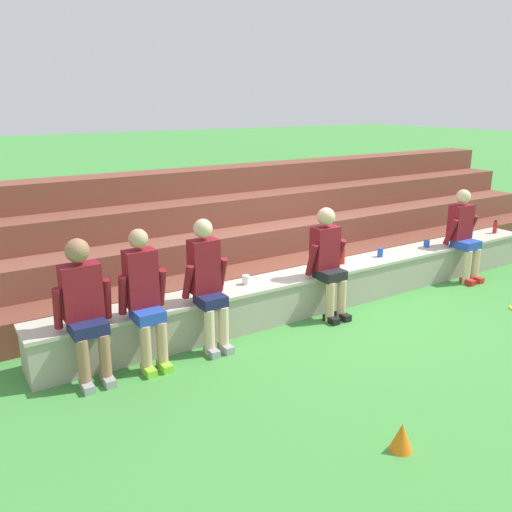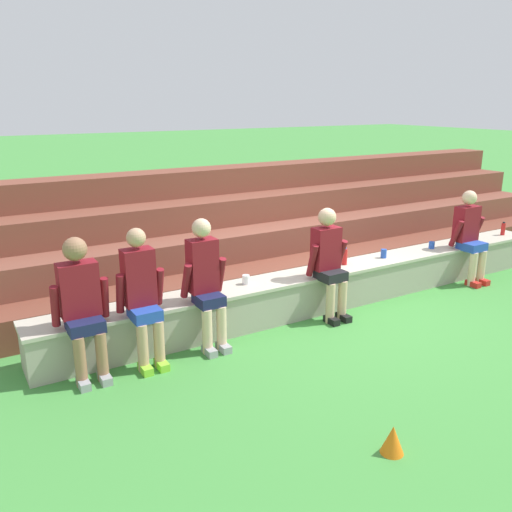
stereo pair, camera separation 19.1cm
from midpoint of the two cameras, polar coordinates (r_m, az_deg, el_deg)
The scene contains 14 objects.
ground_plane at distance 7.12m, azimuth 8.42°, elevation -5.66°, with size 80.00×80.00×0.00m, color #428E3D.
stone_seating_wall at distance 7.20m, azimuth 7.22°, elevation -3.04°, with size 7.73×0.54×0.51m.
brick_bleachers at distance 8.63m, azimuth -1.04°, elevation 2.63°, with size 11.68×2.21×1.59m.
person_far_left at distance 5.39m, azimuth -18.81°, elevation -5.02°, with size 0.55×0.52×1.41m.
person_left_of_center at distance 5.52m, azimuth -12.78°, elevation -4.17°, with size 0.50×0.51×1.43m.
person_center at distance 5.81m, azimuth -6.13°, elevation -2.69°, with size 0.49×0.51×1.44m.
person_right_of_center at distance 6.66m, azimuth 6.88°, elevation -0.36°, with size 0.52×0.50×1.39m.
person_far_right at distance 8.56m, azimuth 20.69°, elevation 2.39°, with size 0.55×0.52×1.37m.
water_bottle_mid_right at distance 7.27m, azimuth 8.44°, elevation 0.03°, with size 0.07×0.07×0.24m.
water_bottle_mid_left at distance 9.67m, azimuth 23.63°, elevation 2.84°, with size 0.06×0.06×0.22m.
plastic_cup_left_end at distance 8.40m, azimuth 17.12°, elevation 1.26°, with size 0.08×0.08×0.10m, color blue.
plastic_cup_right_end at distance 6.42m, azimuth -1.93°, elevation -2.55°, with size 0.09×0.09×0.11m, color white.
plastic_cup_middle at distance 7.71m, azimuth 12.43°, elevation 0.37°, with size 0.08×0.08×0.12m, color blue.
sports_cone at distance 4.52m, azimuth 14.05°, elevation -18.22°, with size 0.19×0.19×0.24m, color orange.
Camera 1 is at (-4.48, -4.88, 2.65)m, focal length 37.51 mm.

